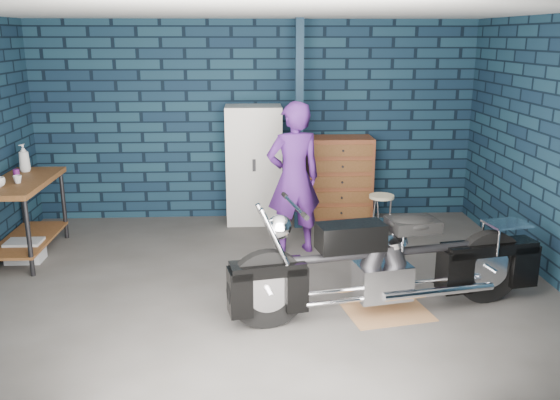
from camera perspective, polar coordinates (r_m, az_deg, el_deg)
The scene contains 14 objects.
ground at distance 6.14m, azimuth -1.88°, elevation -8.32°, with size 6.00×6.00×0.00m, color #4B4946.
room_walls at distance 6.20m, azimuth -2.16°, elevation 10.16°, with size 6.02×5.01×2.71m.
support_post at distance 7.68m, azimuth 1.84°, elevation 7.04°, with size 0.10×0.10×2.70m, color #12273A.
workbench at distance 7.42m, azimuth -23.29°, elevation -1.63°, with size 0.60×1.40×0.91m, color brown.
drip_mat at distance 5.70m, azimuth 10.29°, elevation -10.53°, with size 0.76×0.57×0.01m, color brown.
motorcycle at distance 5.48m, azimuth 10.57°, elevation -5.29°, with size 2.54×0.69×1.12m, color black, non-canonical shape.
person at distance 6.84m, azimuth 1.33°, elevation 2.08°, with size 0.65×0.43×1.78m, color #4D1F75.
storage_bin at distance 7.35m, azimuth -23.33°, elevation -4.52°, with size 0.39×0.28×0.24m, color #989CA1.
locker at distance 8.02m, azimuth -2.53°, elevation 3.38°, with size 0.74×0.53×1.59m, color beige.
tool_chest at distance 8.17m, azimuth 5.74°, elevation 1.99°, with size 0.87×0.48×1.16m, color brown.
shop_stool at distance 7.56m, azimuth 9.67°, elevation -1.60°, with size 0.31×0.31×0.57m, color beige, non-canonical shape.
cup_b at distance 7.15m, azimuth -23.94°, elevation 1.84°, with size 0.09×0.09×0.09m, color beige.
mug_purple at distance 7.44m, azimuth -24.04°, elevation 2.36°, with size 0.07×0.07×0.10m, color #621A6A.
bottle at distance 7.71m, azimuth -23.42°, elevation 3.75°, with size 0.13×0.13×0.33m, color #989CA1.
Camera 1 is at (-0.10, -5.61, 2.48)m, focal length 38.00 mm.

